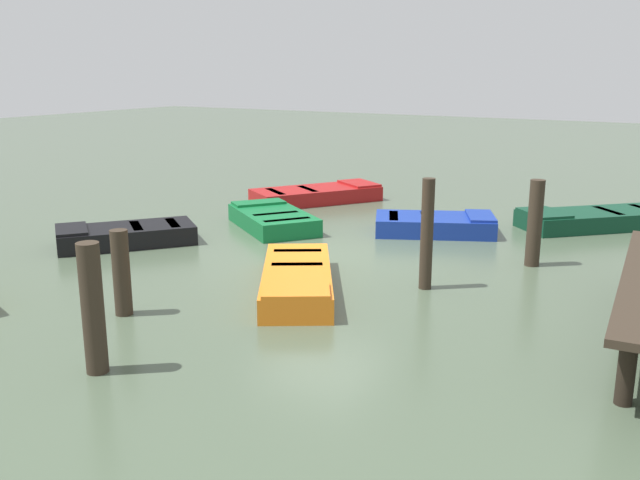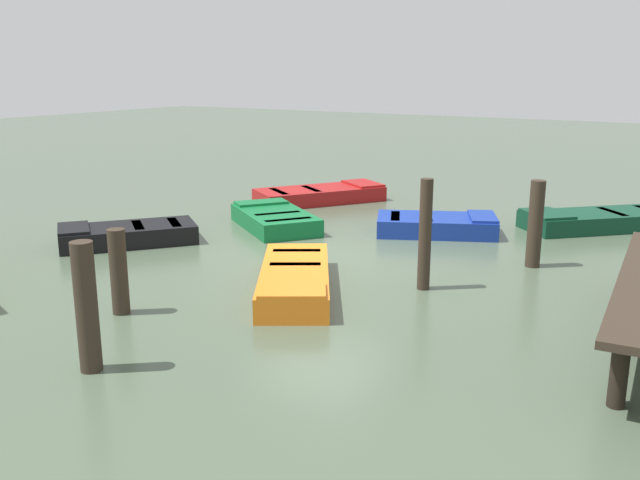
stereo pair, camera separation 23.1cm
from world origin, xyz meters
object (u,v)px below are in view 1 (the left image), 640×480
at_px(rowboat_black, 125,235).
at_px(mooring_piling_mid_right, 535,223).
at_px(mooring_piling_far_right, 427,234).
at_px(rowboat_blue, 435,224).
at_px(mooring_piling_far_left, 93,309).
at_px(rowboat_orange, 297,279).
at_px(rowboat_dark_green, 596,219).
at_px(rowboat_green, 273,219).
at_px(mooring_piling_near_right, 121,273).
at_px(rowboat_red, 317,194).

xyz_separation_m(rowboat_black, mooring_piling_mid_right, (-2.81, 7.95, 0.62)).
bearing_deg(mooring_piling_far_right, rowboat_blue, -161.22).
distance_m(mooring_piling_far_left, mooring_piling_far_right, 5.70).
bearing_deg(rowboat_orange, mooring_piling_far_right, 92.85).
distance_m(rowboat_dark_green, rowboat_green, 7.70).
xyz_separation_m(rowboat_orange, mooring_piling_mid_right, (-3.62, 3.07, 0.62)).
bearing_deg(rowboat_blue, mooring_piling_near_right, -131.17).
bearing_deg(mooring_piling_near_right, mooring_piling_far_left, 36.99).
distance_m(rowboat_green, mooring_piling_near_right, 6.19).
bearing_deg(rowboat_blue, rowboat_black, -165.80).
relative_size(rowboat_red, mooring_piling_far_left, 2.24).
height_order(rowboat_green, rowboat_red, same).
height_order(rowboat_red, mooring_piling_near_right, mooring_piling_near_right).
bearing_deg(rowboat_green, mooring_piling_near_right, 138.33).
distance_m(rowboat_red, mooring_piling_near_right, 9.61).
relative_size(rowboat_red, mooring_piling_mid_right, 2.25).
bearing_deg(rowboat_red, mooring_piling_mid_right, -83.17).
xyz_separation_m(rowboat_green, mooring_piling_far_left, (7.70, 2.58, 0.62)).
bearing_deg(mooring_piling_far_right, mooring_piling_mid_right, 152.25).
distance_m(rowboat_green, rowboat_blue, 3.81).
relative_size(mooring_piling_far_left, mooring_piling_far_right, 0.87).
xyz_separation_m(rowboat_orange, rowboat_black, (-0.81, -4.87, 0.00)).
distance_m(rowboat_green, mooring_piling_far_right, 5.49).
bearing_deg(mooring_piling_far_left, mooring_piling_mid_right, 155.12).
height_order(rowboat_green, mooring_piling_mid_right, mooring_piling_mid_right).
relative_size(rowboat_orange, rowboat_blue, 1.15).
bearing_deg(mooring_piling_mid_right, rowboat_black, -70.55).
distance_m(rowboat_black, mooring_piling_far_right, 6.76).
distance_m(rowboat_dark_green, rowboat_red, 7.39).
distance_m(rowboat_orange, rowboat_red, 8.01).
distance_m(rowboat_dark_green, mooring_piling_mid_right, 4.11).
bearing_deg(mooring_piling_mid_right, rowboat_orange, -40.32).
xyz_separation_m(rowboat_black, mooring_piling_far_right, (-0.44, 6.70, 0.74)).
bearing_deg(mooring_piling_far_left, rowboat_black, -137.28).
distance_m(mooring_piling_mid_right, mooring_piling_far_right, 2.68).
bearing_deg(rowboat_orange, rowboat_black, -131.05).
height_order(rowboat_black, rowboat_green, same).
bearing_deg(rowboat_dark_green, mooring_piling_far_left, 26.57).
bearing_deg(rowboat_dark_green, rowboat_orange, 20.59).
xyz_separation_m(rowboat_green, mooring_piling_mid_right, (0.10, 6.10, 0.62)).
xyz_separation_m(rowboat_dark_green, rowboat_green, (3.93, -6.62, 0.00)).
bearing_deg(rowboat_red, rowboat_dark_green, -51.93).
distance_m(rowboat_green, mooring_piling_far_left, 8.14).
bearing_deg(rowboat_blue, rowboat_orange, -120.26).
xyz_separation_m(rowboat_blue, mooring_piling_far_right, (3.90, 1.33, 0.74)).
relative_size(rowboat_black, rowboat_blue, 1.01).
bearing_deg(rowboat_green, rowboat_orange, 165.12).
distance_m(rowboat_orange, rowboat_blue, 5.18).
bearing_deg(mooring_piling_near_right, mooring_piling_mid_right, 141.15).
distance_m(rowboat_orange, mooring_piling_far_left, 4.05).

